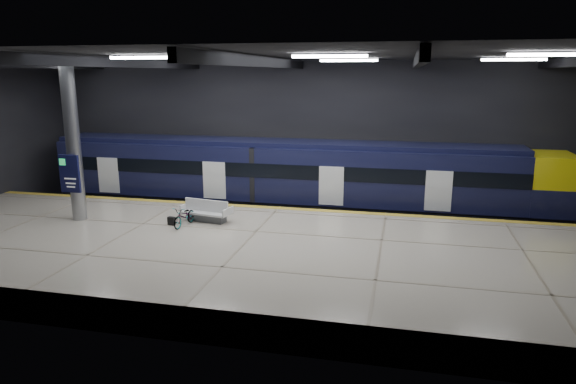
% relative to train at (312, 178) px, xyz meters
% --- Properties ---
extents(ground, '(30.00, 30.00, 0.00)m').
position_rel_train_xyz_m(ground, '(-1.10, -5.50, -2.06)').
color(ground, black).
rests_on(ground, ground).
extents(room_shell, '(30.10, 16.10, 8.05)m').
position_rel_train_xyz_m(room_shell, '(-1.10, -5.49, 3.66)').
color(room_shell, black).
rests_on(room_shell, ground).
extents(platform, '(30.00, 11.00, 1.10)m').
position_rel_train_xyz_m(platform, '(-1.10, -8.00, -1.51)').
color(platform, '#C0B4A3').
rests_on(platform, ground).
extents(safety_strip, '(30.00, 0.40, 0.01)m').
position_rel_train_xyz_m(safety_strip, '(-1.10, -2.75, -0.95)').
color(safety_strip, gold).
rests_on(safety_strip, platform).
extents(rails, '(30.00, 1.52, 0.16)m').
position_rel_train_xyz_m(rails, '(-1.10, 0.00, -1.98)').
color(rails, gray).
rests_on(rails, ground).
extents(train, '(29.40, 2.84, 3.79)m').
position_rel_train_xyz_m(train, '(0.00, 0.00, 0.00)').
color(train, black).
rests_on(train, ground).
extents(bench, '(2.27, 1.25, 0.95)m').
position_rel_train_xyz_m(bench, '(-3.58, -5.56, -0.62)').
color(bench, '#595B60').
rests_on(bench, platform).
extents(bicycle, '(0.74, 1.66, 0.85)m').
position_rel_train_xyz_m(bicycle, '(-4.21, -6.44, -0.54)').
color(bicycle, '#99999E').
rests_on(bicycle, platform).
extents(pannier_bag, '(0.32, 0.21, 0.35)m').
position_rel_train_xyz_m(pannier_bag, '(-4.81, -6.44, -0.78)').
color(pannier_bag, black).
rests_on(pannier_bag, platform).
extents(info_column, '(0.90, 0.78, 6.90)m').
position_rel_train_xyz_m(info_column, '(-9.10, -6.52, 2.40)').
color(info_column, '#9EA0A5').
rests_on(info_column, platform).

